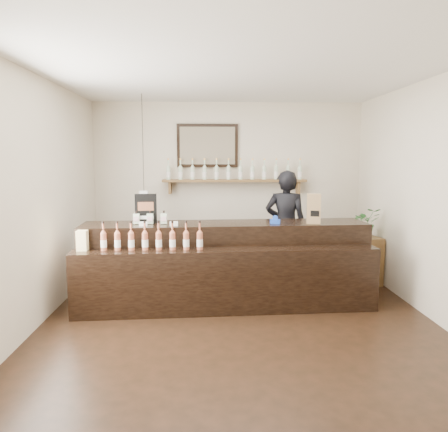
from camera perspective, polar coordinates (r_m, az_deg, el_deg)
ground at (r=5.28m, az=1.85°, el=-13.17°), size 5.00×5.00×0.00m
room_shell at (r=4.95m, az=1.93°, el=5.63°), size 5.00×5.00×5.00m
back_wall_decor at (r=7.31m, az=-0.58°, el=6.65°), size 2.66×0.96×1.69m
counter at (r=5.67m, az=0.16°, el=-6.59°), size 3.72×1.17×1.20m
promo_sign at (r=5.68m, az=-10.17°, el=0.93°), size 0.28×0.05×0.39m
paper_bag at (r=5.74m, az=11.64°, el=0.94°), size 0.20×0.17×0.38m
tape_dispenser at (r=5.66m, az=6.70°, el=-0.58°), size 0.14×0.09×0.11m
side_cabinet at (r=6.92m, az=17.86°, el=-5.48°), size 0.45×0.55×0.71m
potted_plant at (r=6.81m, az=18.05°, el=-0.78°), size 0.40×0.35×0.43m
shopkeeper at (r=6.65m, az=8.06°, el=-0.41°), size 0.79×0.61×1.92m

